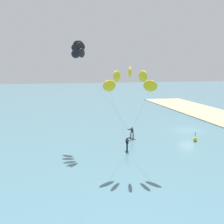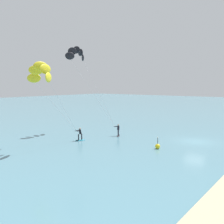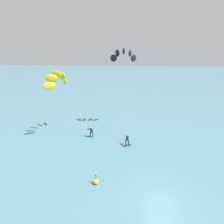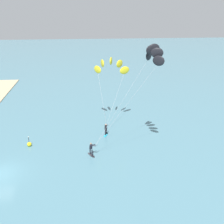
% 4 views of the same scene
% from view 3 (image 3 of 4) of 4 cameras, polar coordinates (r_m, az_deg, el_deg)
% --- Properties ---
extents(ground_plane, '(240.00, 240.00, 0.00)m').
position_cam_3_polar(ground_plane, '(18.70, 15.12, -25.85)').
color(ground_plane, slate).
extents(kitesurfer_nearshore, '(4.28, 8.57, 12.96)m').
position_cam_3_polar(kitesurfer_nearshore, '(29.60, 3.68, 16.11)').
color(kitesurfer_nearshore, '#333338').
rests_on(kitesurfer_nearshore, ground).
extents(kitesurfer_mid_water, '(7.03, 5.26, 9.85)m').
position_cam_3_polar(kitesurfer_mid_water, '(28.27, -16.22, 9.10)').
color(kitesurfer_mid_water, '#23ADD1').
rests_on(kitesurfer_mid_water, ground).
extents(marker_buoy, '(0.56, 0.56, 1.38)m').
position_cam_3_polar(marker_buoy, '(19.91, -4.98, -20.59)').
color(marker_buoy, yellow).
rests_on(marker_buoy, ground).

